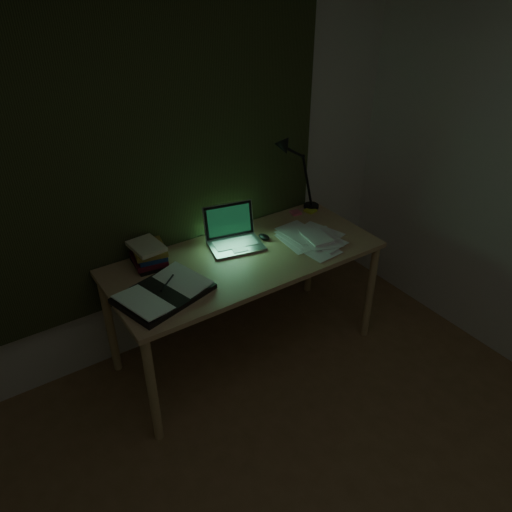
{
  "coord_description": "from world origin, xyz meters",
  "views": [
    {
      "loc": [
        -1.01,
        -0.6,
        2.35
      ],
      "look_at": [
        0.34,
        1.44,
        0.82
      ],
      "focal_mm": 35.0,
      "sensor_mm": 36.0,
      "label": 1
    }
  ],
  "objects_px": {
    "laptop": "(236,231)",
    "loose_papers": "(309,239)",
    "desk": "(246,306)",
    "book_stack": "(149,254)",
    "desk_lamp": "(314,169)",
    "open_textbook": "(164,292)"
  },
  "relations": [
    {
      "from": "desk",
      "to": "open_textbook",
      "type": "relative_size",
      "value": 3.53
    },
    {
      "from": "book_stack",
      "to": "desk_lamp",
      "type": "bearing_deg",
      "value": 2.47
    },
    {
      "from": "laptop",
      "to": "book_stack",
      "type": "distance_m",
      "value": 0.54
    },
    {
      "from": "laptop",
      "to": "book_stack",
      "type": "height_order",
      "value": "laptop"
    },
    {
      "from": "open_textbook",
      "to": "desk",
      "type": "bearing_deg",
      "value": -6.17
    },
    {
      "from": "desk",
      "to": "loose_papers",
      "type": "height_order",
      "value": "loose_papers"
    },
    {
      "from": "laptop",
      "to": "loose_papers",
      "type": "relative_size",
      "value": 1.07
    },
    {
      "from": "book_stack",
      "to": "open_textbook",
      "type": "bearing_deg",
      "value": -100.8
    },
    {
      "from": "desk",
      "to": "desk_lamp",
      "type": "height_order",
      "value": "desk_lamp"
    },
    {
      "from": "desk",
      "to": "desk_lamp",
      "type": "relative_size",
      "value": 2.85
    },
    {
      "from": "desk",
      "to": "laptop",
      "type": "height_order",
      "value": "laptop"
    },
    {
      "from": "desk",
      "to": "book_stack",
      "type": "distance_m",
      "value": 0.72
    },
    {
      "from": "laptop",
      "to": "open_textbook",
      "type": "height_order",
      "value": "laptop"
    },
    {
      "from": "laptop",
      "to": "loose_papers",
      "type": "distance_m",
      "value": 0.48
    },
    {
      "from": "book_stack",
      "to": "loose_papers",
      "type": "relative_size",
      "value": 0.63
    },
    {
      "from": "desk",
      "to": "laptop",
      "type": "xyz_separation_m",
      "value": [
        0.01,
        0.12,
        0.49
      ]
    },
    {
      "from": "open_textbook",
      "to": "loose_papers",
      "type": "relative_size",
      "value": 1.38
    },
    {
      "from": "desk",
      "to": "laptop",
      "type": "distance_m",
      "value": 0.51
    },
    {
      "from": "laptop",
      "to": "loose_papers",
      "type": "xyz_separation_m",
      "value": [
        0.43,
        -0.18,
        -0.11
      ]
    },
    {
      "from": "desk",
      "to": "book_stack",
      "type": "xyz_separation_m",
      "value": [
        -0.51,
        0.24,
        0.45
      ]
    },
    {
      "from": "laptop",
      "to": "desk_lamp",
      "type": "xyz_separation_m",
      "value": [
        0.73,
        0.17,
        0.17
      ]
    },
    {
      "from": "open_textbook",
      "to": "book_stack",
      "type": "height_order",
      "value": "book_stack"
    }
  ]
}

